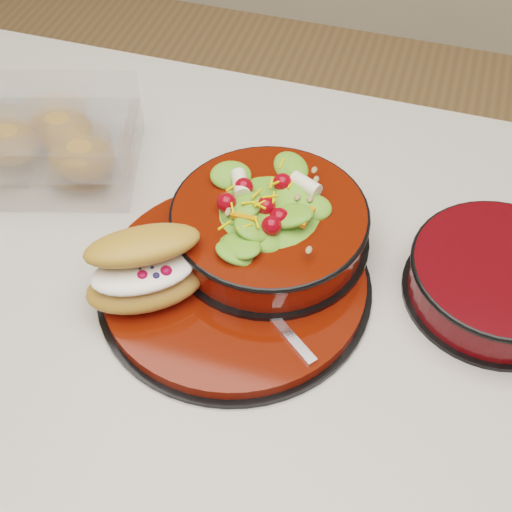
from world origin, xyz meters
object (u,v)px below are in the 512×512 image
(pastry_box, at_px, (44,140))
(extra_bowl, at_px, (499,279))
(dinner_plate, at_px, (235,282))
(island_counter, at_px, (213,427))
(croissant, at_px, (145,269))
(fork, at_px, (267,310))
(salad_bowl, at_px, (269,219))

(pastry_box, distance_m, extra_bowl, 0.60)
(dinner_plate, distance_m, pastry_box, 0.33)
(island_counter, xyz_separation_m, croissant, (-0.03, -0.08, 0.50))
(dinner_plate, distance_m, fork, 0.06)
(dinner_plate, bearing_deg, fork, -35.92)
(fork, bearing_deg, pastry_box, 103.37)
(island_counter, relative_size, salad_bowl, 5.20)
(fork, xyz_separation_m, extra_bowl, (0.24, 0.11, 0.01))
(dinner_plate, relative_size, fork, 2.42)
(extra_bowl, bearing_deg, pastry_box, 175.17)
(croissant, relative_size, extra_bowl, 0.71)
(dinner_plate, xyz_separation_m, croissant, (-0.09, -0.05, 0.05))
(dinner_plate, distance_m, croissant, 0.11)
(fork, bearing_deg, croissant, 133.21)
(salad_bowl, bearing_deg, fork, -74.95)
(fork, distance_m, pastry_box, 0.39)
(pastry_box, bearing_deg, island_counter, -37.02)
(croissant, relative_size, pastry_box, 0.54)
(island_counter, bearing_deg, extra_bowl, 6.93)
(salad_bowl, xyz_separation_m, fork, (0.03, -0.10, -0.03))
(extra_bowl, bearing_deg, fork, -154.76)
(island_counter, relative_size, fork, 9.44)
(pastry_box, xyz_separation_m, extra_bowl, (0.59, -0.05, -0.01))
(dinner_plate, relative_size, extra_bowl, 1.52)
(croissant, distance_m, extra_bowl, 0.39)
(salad_bowl, distance_m, pastry_box, 0.33)
(fork, height_order, pastry_box, pastry_box)
(dinner_plate, xyz_separation_m, extra_bowl, (0.29, 0.08, 0.02))
(fork, relative_size, pastry_box, 0.48)
(dinner_plate, xyz_separation_m, salad_bowl, (0.02, 0.07, 0.05))
(extra_bowl, bearing_deg, dinner_plate, -164.99)
(salad_bowl, height_order, extra_bowl, salad_bowl)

